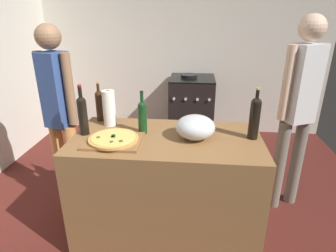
% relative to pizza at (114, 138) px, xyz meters
% --- Properties ---
extents(ground_plane, '(4.46, 3.66, 0.02)m').
position_rel_pizza_xyz_m(ground_plane, '(0.25, 0.91, -0.93)').
color(ground_plane, '#511E19').
extents(kitchen_wall_rear, '(4.46, 0.10, 2.60)m').
position_rel_pizza_xyz_m(kitchen_wall_rear, '(0.25, 2.49, 0.38)').
color(kitchen_wall_rear, silver).
rests_on(kitchen_wall_rear, ground_plane).
extents(counter, '(1.42, 0.75, 0.89)m').
position_rel_pizza_xyz_m(counter, '(0.37, 0.13, -0.47)').
color(counter, olive).
rests_on(counter, ground_plane).
extents(cutting_board, '(0.40, 0.32, 0.02)m').
position_rel_pizza_xyz_m(cutting_board, '(0.00, 0.00, -0.02)').
color(cutting_board, olive).
rests_on(cutting_board, counter).
extents(pizza, '(0.36, 0.36, 0.03)m').
position_rel_pizza_xyz_m(pizza, '(0.00, 0.00, 0.00)').
color(pizza, tan).
rests_on(pizza, cutting_board).
extents(mixing_bowl, '(0.29, 0.29, 0.18)m').
position_rel_pizza_xyz_m(mixing_bowl, '(0.58, 0.13, 0.06)').
color(mixing_bowl, '#B2B2B7').
rests_on(mixing_bowl, counter).
extents(paper_towel_roll, '(0.10, 0.10, 0.30)m').
position_rel_pizza_xyz_m(paper_towel_roll, '(-0.12, 0.34, 0.11)').
color(paper_towel_roll, white).
rests_on(paper_towel_roll, counter).
extents(wine_bottle_amber, '(0.07, 0.07, 0.39)m').
position_rel_pizza_xyz_m(wine_bottle_amber, '(-0.26, 0.13, 0.14)').
color(wine_bottle_amber, black).
rests_on(wine_bottle_amber, counter).
extents(wine_bottle_green, '(0.07, 0.07, 0.33)m').
position_rel_pizza_xyz_m(wine_bottle_green, '(0.18, 0.19, 0.11)').
color(wine_bottle_green, '#143819').
rests_on(wine_bottle_green, counter).
extents(wine_bottle_dark, '(0.08, 0.08, 0.38)m').
position_rel_pizza_xyz_m(wine_bottle_dark, '(1.01, 0.17, 0.14)').
color(wine_bottle_dark, black).
rests_on(wine_bottle_dark, counter).
extents(wine_bottle_clear, '(0.06, 0.06, 0.34)m').
position_rel_pizza_xyz_m(wine_bottle_clear, '(-0.23, 0.43, 0.12)').
color(wine_bottle_clear, '#331E0F').
rests_on(wine_bottle_clear, counter).
extents(stove, '(0.62, 0.64, 0.96)m').
position_rel_pizza_xyz_m(stove, '(0.53, 2.09, -0.46)').
color(stove, black).
rests_on(stove, ground_plane).
extents(person_in_stripes, '(0.35, 0.25, 1.68)m').
position_rel_pizza_xyz_m(person_in_stripes, '(-0.59, 0.41, 0.05)').
color(person_in_stripes, '#D88C4C').
rests_on(person_in_stripes, ground_plane).
extents(person_in_red, '(0.37, 0.28, 1.76)m').
position_rel_pizza_xyz_m(person_in_red, '(1.47, 0.62, 0.11)').
color(person_in_red, slate).
rests_on(person_in_red, ground_plane).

